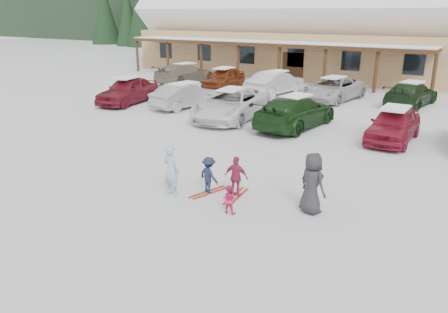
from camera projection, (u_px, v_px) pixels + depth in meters
The scene contains 21 objects.
ground at pixel (198, 195), 13.18m from camera, with size 160.00×160.00×0.00m, color white.
day_lodge at pixel (296, 28), 38.96m from camera, with size 29.12×12.50×10.38m.
conifer_0 at pixel (163, 8), 48.63m from camera, with size 4.40×4.40×10.20m.
conifer_2 at pixel (196, 0), 59.93m from camera, with size 5.28×5.28×12.24m.
adult_skier at pixel (171, 170), 12.96m from camera, with size 0.57×0.37×1.56m, color #94BDD7.
toddler_red at pixel (229, 199), 11.88m from camera, with size 0.40×0.31×0.81m, color #D42259.
child_navy at pixel (209, 175), 13.17m from camera, with size 0.74×0.43×1.15m, color #1A1E3C.
skis_child_navy at pixel (209, 192), 13.35m from camera, with size 0.20×1.40×0.03m, color #A92C18.
child_magenta at pixel (236, 177), 12.87m from camera, with size 0.74×0.31×1.26m, color #9F264B.
skis_child_magenta at pixel (236, 196), 13.07m from camera, with size 0.20×1.40×0.03m, color #A92C18.
bystander_dark at pixel (312, 183), 11.79m from camera, with size 0.84×0.55×1.72m, color #292A2C.
parked_car_0 at pixel (128, 90), 26.16m from camera, with size 1.86×4.61×1.57m, color maroon.
parked_car_1 at pixel (184, 95), 25.05m from camera, with size 1.49×4.28×1.41m, color #9B9A9E.
parked_car_2 at pixel (231, 104), 22.31m from camera, with size 2.58×5.60×1.56m, color white.
parked_car_3 at pixel (295, 112), 20.68m from camera, with size 2.14×5.27×1.53m, color #173815.
parked_car_4 at pixel (394, 125), 18.50m from camera, with size 1.71×4.24×1.44m, color maroon.
parked_car_7 at pixel (185, 73), 33.66m from camera, with size 2.13×5.25×1.52m, color gray.
parked_car_8 at pixel (224, 78), 31.35m from camera, with size 1.74×4.32×1.47m, color maroon.
parked_car_9 at pixel (276, 83), 29.14m from camera, with size 1.62×4.66×1.54m, color silver.
parked_car_10 at pixel (333, 89), 27.10m from camera, with size 2.40×5.21×1.45m, color #BABABA.
parked_car_11 at pixel (411, 94), 25.55m from camera, with size 1.95×4.81×1.40m, color #183118.
Camera 1 is at (7.12, -9.87, 5.25)m, focal length 35.00 mm.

